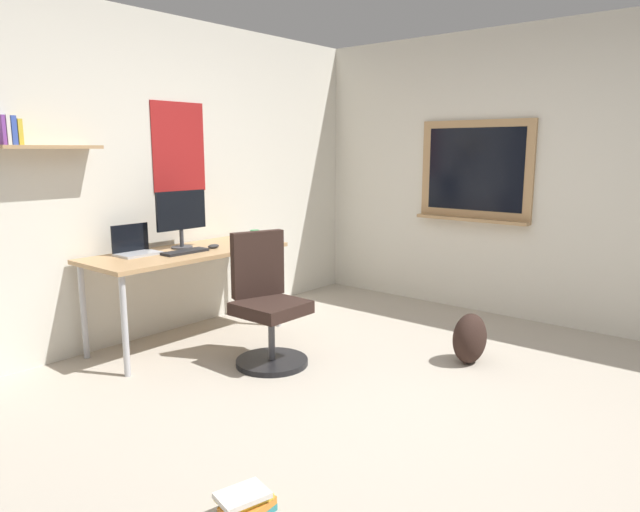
# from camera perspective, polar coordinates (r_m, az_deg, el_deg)

# --- Properties ---
(ground_plane) EXTENTS (5.20, 5.20, 0.00)m
(ground_plane) POSITION_cam_1_polar(r_m,az_deg,el_deg) (3.52, 7.88, -15.42)
(ground_plane) COLOR #ADA393
(ground_plane) RESTS_ON ground
(wall_back) EXTENTS (5.00, 0.30, 2.60)m
(wall_back) POSITION_cam_1_polar(r_m,az_deg,el_deg) (4.92, -16.80, 7.37)
(wall_back) COLOR silver
(wall_back) RESTS_ON ground
(wall_right) EXTENTS (0.22, 5.00, 2.60)m
(wall_right) POSITION_cam_1_polar(r_m,az_deg,el_deg) (5.42, 22.08, 7.28)
(wall_right) COLOR silver
(wall_right) RESTS_ON ground
(desk) EXTENTS (1.61, 0.67, 0.75)m
(desk) POSITION_cam_1_polar(r_m,az_deg,el_deg) (4.69, -12.99, -0.27)
(desk) COLOR tan
(desk) RESTS_ON ground
(office_chair) EXTENTS (0.52, 0.54, 0.95)m
(office_chair) POSITION_cam_1_polar(r_m,az_deg,el_deg) (4.18, -5.26, -5.15)
(office_chair) COLOR black
(office_chair) RESTS_ON ground
(laptop) EXTENTS (0.31, 0.21, 0.23)m
(laptop) POSITION_cam_1_polar(r_m,az_deg,el_deg) (4.60, -17.83, 0.82)
(laptop) COLOR #ADAFB5
(laptop) RESTS_ON desk
(monitor_primary) EXTENTS (0.46, 0.17, 0.46)m
(monitor_primary) POSITION_cam_1_polar(r_m,az_deg,el_deg) (4.75, -13.56, 3.96)
(monitor_primary) COLOR #38383D
(monitor_primary) RESTS_ON desk
(keyboard) EXTENTS (0.37, 0.13, 0.02)m
(keyboard) POSITION_cam_1_polar(r_m,az_deg,el_deg) (4.56, -13.20, 0.41)
(keyboard) COLOR black
(keyboard) RESTS_ON desk
(computer_mouse) EXTENTS (0.10, 0.06, 0.03)m
(computer_mouse) POSITION_cam_1_polar(r_m,az_deg,el_deg) (4.73, -10.49, 0.95)
(computer_mouse) COLOR #262628
(computer_mouse) RESTS_ON desk
(coffee_mug) EXTENTS (0.08, 0.08, 0.09)m
(coffee_mug) POSITION_cam_1_polar(r_m,az_deg,el_deg) (5.09, -6.48, 2.07)
(coffee_mug) COLOR #338C4C
(coffee_mug) RESTS_ON desk
(backpack) EXTENTS (0.32, 0.22, 0.37)m
(backpack) POSITION_cam_1_polar(r_m,az_deg,el_deg) (4.36, 14.59, -7.89)
(backpack) COLOR black
(backpack) RESTS_ON ground
(book_stack_on_floor) EXTENTS (0.26, 0.20, 0.12)m
(book_stack_on_floor) POSITION_cam_1_polar(r_m,az_deg,el_deg) (2.67, -7.36, -23.11)
(book_stack_on_floor) COLOR teal
(book_stack_on_floor) RESTS_ON ground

